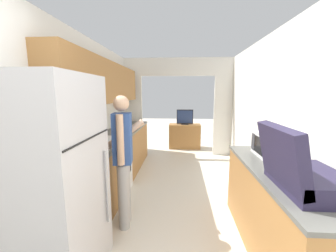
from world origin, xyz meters
TOP-DOWN VIEW (x-y plane):
  - wall_left at (-1.34, 2.13)m, footprint 0.38×6.94m
  - wall_right at (1.42, 1.67)m, footprint 0.06×6.94m
  - wall_far_with_doorway at (0.00, 4.57)m, footprint 3.18×0.06m
  - counter_left at (-1.09, 2.95)m, footprint 0.62×3.28m
  - counter_right at (1.09, 1.17)m, footprint 0.62×1.83m
  - refrigerator at (-1.01, 0.75)m, footprint 0.79×0.80m
  - range_oven at (-1.08, 2.28)m, footprint 0.66×0.75m
  - person at (-0.60, 1.54)m, footprint 0.52×0.40m
  - suitcase at (1.01, 0.77)m, footprint 0.55×0.64m
  - microwave at (1.18, 1.61)m, footprint 0.38×0.46m
  - tv_cabinet at (0.21, 5.20)m, footprint 0.91×0.42m
  - television at (0.21, 5.16)m, footprint 0.47×0.16m
  - knife at (-1.11, 2.83)m, footprint 0.07×0.35m

SIDE VIEW (x-z plane):
  - tv_cabinet at x=0.21m, z-range 0.00..0.71m
  - counter_right at x=1.09m, z-range 0.00..0.90m
  - counter_left at x=-1.09m, z-range 0.00..0.90m
  - range_oven at x=-1.08m, z-range -0.06..0.97m
  - person at x=-0.60m, z-range 0.06..1.66m
  - refrigerator at x=-1.01m, z-range 0.00..1.79m
  - knife at x=-1.11m, z-range 0.89..0.91m
  - television at x=0.21m, z-range 0.71..1.14m
  - microwave at x=1.18m, z-range 0.90..1.18m
  - suitcase at x=1.01m, z-range 0.79..1.29m
  - wall_right at x=1.42m, z-range 0.00..2.50m
  - wall_far_with_doorway at x=0.00m, z-range 0.21..2.71m
  - wall_left at x=-1.34m, z-range 0.23..2.73m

